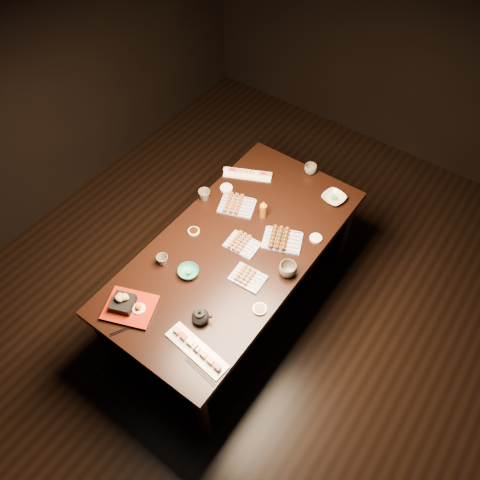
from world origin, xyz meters
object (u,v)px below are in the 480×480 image
at_px(dining_table, 236,280).
at_px(edamame_bowl_cream, 334,198).
at_px(condiment_bottle, 263,209).
at_px(yakitori_plate_right, 248,276).
at_px(yakitori_plate_center, 242,243).
at_px(sushi_platter_near, 197,349).
at_px(teacup_near_left, 163,260).
at_px(teapot, 200,316).
at_px(tempura_tray, 129,304).
at_px(teacup_far_right, 310,169).
at_px(yakitori_plate_left, 237,204).
at_px(teacup_mid_right, 288,270).
at_px(teacup_far_left, 204,195).
at_px(sushi_platter_far, 248,173).
at_px(edamame_bowl_green, 188,272).

xyz_separation_m(dining_table, edamame_bowl_cream, (0.30, 0.71, 0.39)).
bearing_deg(condiment_bottle, edamame_bowl_cream, 52.96).
bearing_deg(yakitori_plate_right, yakitori_plate_center, 130.33).
relative_size(sushi_platter_near, teacup_near_left, 5.47).
xyz_separation_m(yakitori_plate_center, yakitori_plate_right, (0.17, -0.18, -0.00)).
distance_m(edamame_bowl_cream, teapot, 1.24).
distance_m(sushi_platter_near, yakitori_plate_center, 0.74).
bearing_deg(tempura_tray, yakitori_plate_right, 31.35).
relative_size(edamame_bowl_cream, teacup_far_right, 1.68).
height_order(yakitori_plate_right, teapot, teapot).
xyz_separation_m(dining_table, yakitori_plate_left, (-0.19, 0.28, 0.40)).
relative_size(yakitori_plate_center, yakitori_plate_left, 0.87).
distance_m(yakitori_plate_right, teacup_near_left, 0.52).
height_order(yakitori_plate_right, tempura_tray, tempura_tray).
distance_m(teacup_mid_right, teacup_far_left, 0.80).
relative_size(sushi_platter_far, yakitori_plate_right, 1.70).
bearing_deg(sushi_platter_near, yakitori_plate_right, 101.48).
bearing_deg(teacup_near_left, condiment_bottle, 67.67).
relative_size(tempura_tray, teacup_near_left, 3.92).
bearing_deg(teapot, tempura_tray, 177.92).
bearing_deg(teapot, yakitori_plate_left, 84.78).
bearing_deg(edamame_bowl_cream, yakitori_plate_center, -111.70).
bearing_deg(yakitori_plate_left, sushi_platter_far, 91.67).
height_order(sushi_platter_far, tempura_tray, tempura_tray).
bearing_deg(dining_table, tempura_tray, -111.41).
bearing_deg(teacup_mid_right, dining_table, -176.33).
distance_m(yakitori_plate_center, teacup_far_right, 0.81).
height_order(yakitori_plate_right, edamame_bowl_green, yakitori_plate_right).
bearing_deg(condiment_bottle, teacup_far_left, -165.78).
distance_m(teacup_mid_right, teapot, 0.59).
distance_m(dining_table, sushi_platter_far, 0.75).
relative_size(yakitori_plate_left, teacup_near_left, 3.27).
bearing_deg(sushi_platter_far, teacup_far_left, 47.88).
relative_size(teacup_mid_right, teapot, 0.92).
height_order(sushi_platter_near, edamame_bowl_cream, sushi_platter_near).
bearing_deg(dining_table, teacup_far_right, 83.54).
xyz_separation_m(teapot, condiment_bottle, (-0.15, 0.83, 0.02)).
xyz_separation_m(teacup_near_left, teacup_far_right, (0.31, 1.20, 0.00)).
relative_size(edamame_bowl_cream, condiment_bottle, 1.06).
relative_size(sushi_platter_far, teacup_far_left, 4.22).
bearing_deg(edamame_bowl_green, yakitori_plate_left, 98.14).
xyz_separation_m(sushi_platter_near, yakitori_plate_center, (-0.22, 0.71, 0.00)).
bearing_deg(sushi_platter_near, dining_table, 116.40).
distance_m(sushi_platter_far, yakitori_plate_center, 0.63).
bearing_deg(teacup_near_left, yakitori_plate_left, 82.04).
relative_size(edamame_bowl_green, teacup_far_left, 1.59).
height_order(yakitori_plate_left, edamame_bowl_green, yakitori_plate_left).
height_order(yakitori_plate_right, teacup_far_right, teacup_far_right).
relative_size(yakitori_plate_left, teacup_mid_right, 2.16).
height_order(dining_table, sushi_platter_far, sushi_platter_far).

